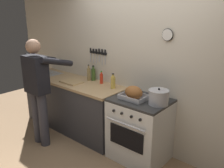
{
  "coord_description": "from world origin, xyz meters",
  "views": [
    {
      "loc": [
        1.84,
        -1.51,
        2.04
      ],
      "look_at": [
        -0.17,
        0.85,
        1.07
      ],
      "focal_mm": 37.69,
      "sensor_mm": 36.0,
      "label": 1
    }
  ],
  "objects_px": {
    "stock_pot": "(159,97)",
    "cutting_board": "(71,82)",
    "bottle_vinegar": "(89,74)",
    "bottle_cooking_oil": "(113,82)",
    "roasting_pan": "(134,93)",
    "bottle_olive_oil": "(93,74)",
    "person_cook": "(38,86)",
    "bottle_hot_sauce": "(101,78)",
    "stove": "(140,129)"
  },
  "relations": [
    {
      "from": "stove",
      "to": "cutting_board",
      "type": "height_order",
      "value": "cutting_board"
    },
    {
      "from": "bottle_vinegar",
      "to": "bottle_cooking_oil",
      "type": "distance_m",
      "value": 0.59
    },
    {
      "from": "roasting_pan",
      "to": "stock_pot",
      "type": "height_order",
      "value": "stock_pot"
    },
    {
      "from": "person_cook",
      "to": "bottle_hot_sauce",
      "type": "bearing_deg",
      "value": -29.17
    },
    {
      "from": "cutting_board",
      "to": "bottle_cooking_oil",
      "type": "height_order",
      "value": "bottle_cooking_oil"
    },
    {
      "from": "bottle_cooking_oil",
      "to": "bottle_olive_oil",
      "type": "distance_m",
      "value": 0.55
    },
    {
      "from": "bottle_vinegar",
      "to": "bottle_olive_oil",
      "type": "relative_size",
      "value": 1.06
    },
    {
      "from": "stove",
      "to": "bottle_hot_sauce",
      "type": "height_order",
      "value": "bottle_hot_sauce"
    },
    {
      "from": "person_cook",
      "to": "cutting_board",
      "type": "xyz_separation_m",
      "value": [
        0.09,
        0.57,
        -0.04
      ]
    },
    {
      "from": "bottle_olive_oil",
      "to": "cutting_board",
      "type": "bearing_deg",
      "value": -119.64
    },
    {
      "from": "roasting_pan",
      "to": "bottle_vinegar",
      "type": "relative_size",
      "value": 1.29
    },
    {
      "from": "stove",
      "to": "bottle_cooking_oil",
      "type": "distance_m",
      "value": 0.82
    },
    {
      "from": "cutting_board",
      "to": "bottle_vinegar",
      "type": "bearing_deg",
      "value": 64.27
    },
    {
      "from": "person_cook",
      "to": "bottle_vinegar",
      "type": "distance_m",
      "value": 0.87
    },
    {
      "from": "roasting_pan",
      "to": "bottle_olive_oil",
      "type": "xyz_separation_m",
      "value": [
        -1.05,
        0.3,
        0.02
      ]
    },
    {
      "from": "bottle_hot_sauce",
      "to": "bottle_cooking_oil",
      "type": "relative_size",
      "value": 0.88
    },
    {
      "from": "roasting_pan",
      "to": "bottle_cooking_oil",
      "type": "relative_size",
      "value": 1.5
    },
    {
      "from": "stock_pot",
      "to": "roasting_pan",
      "type": "bearing_deg",
      "value": -169.26
    },
    {
      "from": "stock_pot",
      "to": "bottle_vinegar",
      "type": "xyz_separation_m",
      "value": [
        -1.45,
        0.18,
        0.02
      ]
    },
    {
      "from": "bottle_vinegar",
      "to": "bottle_olive_oil",
      "type": "bearing_deg",
      "value": 44.75
    },
    {
      "from": "bottle_cooking_oil",
      "to": "person_cook",
      "type": "bearing_deg",
      "value": -136.2
    },
    {
      "from": "bottle_cooking_oil",
      "to": "stove",
      "type": "bearing_deg",
      "value": -11.78
    },
    {
      "from": "person_cook",
      "to": "roasting_pan",
      "type": "xyz_separation_m",
      "value": [
        1.34,
        0.59,
        0.03
      ]
    },
    {
      "from": "stock_pot",
      "to": "bottle_vinegar",
      "type": "relative_size",
      "value": 0.94
    },
    {
      "from": "stock_pot",
      "to": "bottle_hot_sauce",
      "type": "relative_size",
      "value": 1.24
    },
    {
      "from": "stock_pot",
      "to": "cutting_board",
      "type": "distance_m",
      "value": 1.59
    },
    {
      "from": "bottle_vinegar",
      "to": "bottle_hot_sauce",
      "type": "bearing_deg",
      "value": 1.4
    },
    {
      "from": "stove",
      "to": "bottle_cooking_oil",
      "type": "height_order",
      "value": "bottle_cooking_oil"
    },
    {
      "from": "person_cook",
      "to": "bottle_cooking_oil",
      "type": "xyz_separation_m",
      "value": [
        0.82,
        0.78,
        0.05
      ]
    },
    {
      "from": "stove",
      "to": "roasting_pan",
      "type": "height_order",
      "value": "roasting_pan"
    },
    {
      "from": "roasting_pan",
      "to": "bottle_hot_sauce",
      "type": "distance_m",
      "value": 0.86
    },
    {
      "from": "bottle_cooking_oil",
      "to": "cutting_board",
      "type": "bearing_deg",
      "value": -163.35
    },
    {
      "from": "stove",
      "to": "stock_pot",
      "type": "distance_m",
      "value": 0.61
    },
    {
      "from": "bottle_vinegar",
      "to": "bottle_olive_oil",
      "type": "distance_m",
      "value": 0.08
    },
    {
      "from": "bottle_vinegar",
      "to": "cutting_board",
      "type": "bearing_deg",
      "value": -115.73
    },
    {
      "from": "person_cook",
      "to": "bottle_hot_sauce",
      "type": "height_order",
      "value": "person_cook"
    },
    {
      "from": "bottle_cooking_oil",
      "to": "roasting_pan",
      "type": "bearing_deg",
      "value": -19.88
    },
    {
      "from": "person_cook",
      "to": "bottle_olive_oil",
      "type": "height_order",
      "value": "person_cook"
    },
    {
      "from": "cutting_board",
      "to": "roasting_pan",
      "type": "bearing_deg",
      "value": 1.3
    },
    {
      "from": "bottle_olive_oil",
      "to": "bottle_hot_sauce",
      "type": "bearing_deg",
      "value": -11.71
    },
    {
      "from": "roasting_pan",
      "to": "bottle_olive_oil",
      "type": "relative_size",
      "value": 1.37
    },
    {
      "from": "stove",
      "to": "bottle_hot_sauce",
      "type": "xyz_separation_m",
      "value": [
        -0.9,
        0.19,
        0.54
      ]
    },
    {
      "from": "stove",
      "to": "stock_pot",
      "type": "xyz_separation_m",
      "value": [
        0.27,
        0.0,
        0.55
      ]
    },
    {
      "from": "person_cook",
      "to": "bottle_cooking_oil",
      "type": "bearing_deg",
      "value": -44.33
    },
    {
      "from": "cutting_board",
      "to": "bottle_vinegar",
      "type": "relative_size",
      "value": 1.32
    },
    {
      "from": "stove",
      "to": "cutting_board",
      "type": "bearing_deg",
      "value": -175.99
    },
    {
      "from": "stove",
      "to": "roasting_pan",
      "type": "xyz_separation_m",
      "value": [
        -0.07,
        -0.06,
        0.54
      ]
    },
    {
      "from": "roasting_pan",
      "to": "bottle_cooking_oil",
      "type": "xyz_separation_m",
      "value": [
        -0.52,
        0.19,
        0.01
      ]
    },
    {
      "from": "stock_pot",
      "to": "bottle_cooking_oil",
      "type": "distance_m",
      "value": 0.87
    },
    {
      "from": "roasting_pan",
      "to": "stock_pot",
      "type": "distance_m",
      "value": 0.35
    }
  ]
}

